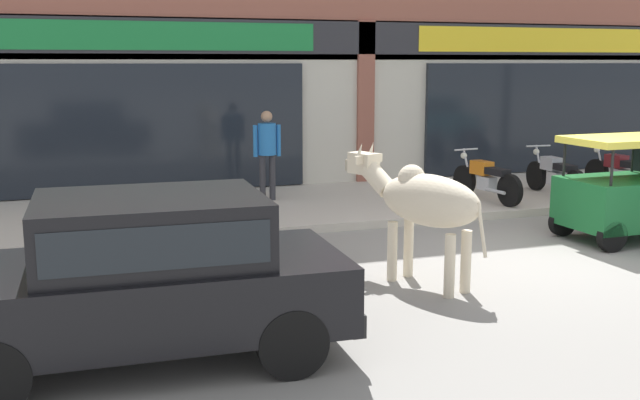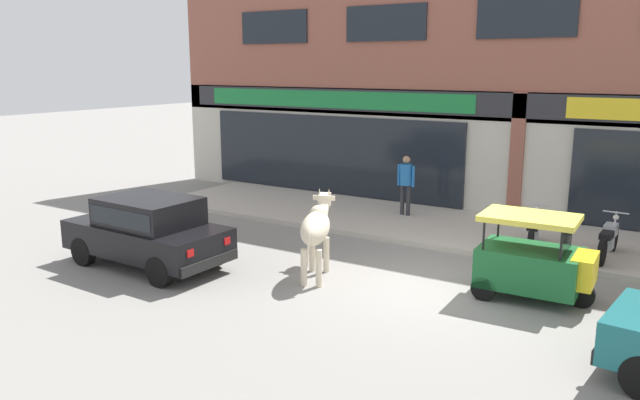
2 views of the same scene
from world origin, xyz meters
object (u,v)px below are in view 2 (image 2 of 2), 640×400
at_px(motorcycle_1, 608,240).
at_px(pedestrian, 406,179).
at_px(auto_rickshaw, 534,263).
at_px(car_0, 148,228).
at_px(motorcycle_0, 534,231).
at_px(cow, 316,227).

bearing_deg(motorcycle_1, pedestrian, 166.38).
bearing_deg(auto_rickshaw, car_0, -161.92).
distance_m(car_0, auto_rickshaw, 7.54).
relative_size(car_0, motorcycle_0, 2.03).
height_order(car_0, motorcycle_1, car_0).
xyz_separation_m(car_0, pedestrian, (2.82, 6.46, 0.30)).
distance_m(car_0, pedestrian, 7.05).
distance_m(auto_rickshaw, pedestrian, 6.01).
bearing_deg(pedestrian, auto_rickshaw, -43.44).
relative_size(cow, motorcycle_0, 1.12).
bearing_deg(car_0, auto_rickshaw, 18.08).
distance_m(auto_rickshaw, motorcycle_0, 2.88).
bearing_deg(car_0, motorcycle_1, 33.03).
distance_m(cow, motorcycle_0, 5.05).
bearing_deg(auto_rickshaw, cow, -164.60).
xyz_separation_m(cow, pedestrian, (-0.47, 5.19, 0.11)).
xyz_separation_m(car_0, motorcycle_1, (8.00, 5.20, -0.30)).
distance_m(motorcycle_1, pedestrian, 5.37).
xyz_separation_m(motorcycle_1, pedestrian, (-5.18, 1.26, 0.60)).
distance_m(car_0, motorcycle_0, 8.29).
bearing_deg(motorcycle_0, pedestrian, 160.29).
bearing_deg(pedestrian, motorcycle_0, -19.71).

